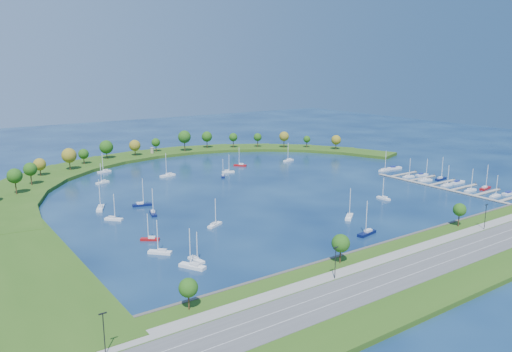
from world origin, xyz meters
TOP-DOWN VIEW (x-y plane):
  - ground at (0.00, 0.00)m, footprint 700.00×700.00m
  - south_shoreline at (0.03, -122.88)m, footprint 420.00×43.10m
  - breakwater at (-46.33, 48.72)m, footprint 286.74×247.64m
  - breakwater_trees at (-20.83, 88.61)m, footprint 244.00×92.11m
  - harbor_tower at (-8.59, 115.56)m, footprint 2.60×2.60m
  - dock_system at (85.30, -61.00)m, footprint 24.28×82.00m
  - moored_boat_0 at (-8.90, -89.98)m, footprint 9.72×4.20m
  - moored_boat_1 at (-82.61, 3.50)m, footprint 6.33×9.71m
  - moored_boat_2 at (-64.89, -1.88)m, footprint 9.20×4.77m
  - moored_boat_3 at (-2.09, 28.51)m, footprint 5.62×7.32m
  - moored_boat_4 at (6.54, 36.96)m, footprint 7.85×4.49m
  - moored_boat_5 at (-51.99, -47.00)m, footprint 8.00×5.47m
  - moored_boat_6 at (0.81, -70.85)m, footprint 8.52×7.36m
  - moored_boat_7 at (-55.11, 80.51)m, footprint 8.71×3.77m
  - moored_boat_8 at (-79.64, -79.98)m, footprint 6.68×9.26m
  - moored_boat_9 at (36.72, -58.72)m, footprint 2.19×7.31m
  - moored_boat_10 at (-65.18, 53.23)m, footprint 8.04×4.44m
  - moored_boat_11 at (-83.02, -62.27)m, footprint 7.50×7.58m
  - moored_boat_12 at (-66.15, -17.63)m, footprint 4.43×8.50m
  - moored_boat_13 at (-28.16, 48.17)m, footprint 9.80×4.19m
  - moored_boat_14 at (59.40, 44.07)m, footprint 9.03×4.58m
  - moored_boat_15 at (-75.97, -75.59)m, footprint 3.10×7.42m
  - moored_boat_16 at (-80.46, -47.63)m, footprint 6.94×5.78m
  - moored_boat_17 at (23.39, 49.04)m, footprint 7.22×7.92m
  - moored_boat_18 at (-83.17, -15.53)m, footprint 6.94×7.31m
  - docked_boat_0 at (85.53, -87.62)m, footprint 7.61×2.39m
  - docked_boat_1 at (95.97, -89.11)m, footprint 9.15×3.35m
  - docked_boat_2 at (85.52, -74.18)m, footprint 8.18×2.51m
  - docked_boat_3 at (96.01, -76.16)m, footprint 9.24×3.88m
  - docked_boat_4 at (85.53, -60.20)m, footprint 7.84×2.26m
  - docked_boat_5 at (95.96, -59.95)m, footprint 9.44×2.83m
  - docked_boat_6 at (85.51, -46.21)m, footprint 9.05×3.82m
  - docked_boat_7 at (96.01, -49.14)m, footprint 9.18×3.68m
  - docked_boat_8 at (85.53, -34.80)m, footprint 7.90×3.34m
  - docked_boat_9 at (95.98, -36.17)m, footprint 8.42×3.37m
  - docked_boat_10 at (87.91, -14.74)m, footprint 8.84×3.09m
  - docked_boat_11 at (97.86, -14.09)m, footprint 10.17×4.27m

SIDE VIEW (x-z plane):
  - ground at x=0.00m, z-range 0.00..0.00m
  - dock_system at x=85.30m, z-range -0.45..1.15m
  - docked_boat_9 at x=95.98m, z-range -0.22..1.45m
  - docked_boat_1 at x=95.97m, z-range -0.24..1.58m
  - docked_boat_5 at x=95.96m, z-range -0.25..1.66m
  - docked_boat_11 at x=97.86m, z-range -0.27..1.74m
  - moored_boat_16 at x=-80.46m, z-range -4.37..6.10m
  - moored_boat_15 at x=-75.97m, z-range -4.42..6.15m
  - moored_boat_9 at x=36.72m, z-range -4.47..6.21m
  - moored_boat_3 at x=-2.09m, z-range -4.52..6.27m
  - docked_boat_0 at x=85.53m, z-range -4.66..6.42m
  - moored_boat_4 at x=6.54m, z-range -4.69..6.45m
  - docked_boat_8 at x=85.53m, z-range -4.74..6.51m
  - moored_boat_10 at x=-65.18m, z-range -4.81..6.58m
  - docked_boat_4 at x=85.53m, z-range -4.85..6.64m
  - moored_boat_5 at x=-51.99m, z-range -4.87..6.66m
  - moored_boat_18 at x=-83.17m, z-range -4.90..6.69m
  - docked_boat_2 at x=85.52m, z-range -5.06..6.87m
  - moored_boat_12 at x=-66.15m, z-range -5.11..6.92m
  - moored_boat_11 at x=-83.02m, z-range -5.21..7.03m
  - moored_boat_17 at x=23.39m, z-range -5.25..7.08m
  - moored_boat_7 at x=-55.11m, z-range -5.28..7.12m
  - docked_boat_10 at x=87.91m, z-range -5.45..7.30m
  - moored_boat_14 at x=59.40m, z-range -5.46..7.32m
  - docked_boat_6 at x=85.51m, z-range -5.51..7.38m
  - moored_boat_6 at x=0.81m, z-range -5.56..7.44m
  - moored_boat_2 at x=-64.89m, z-range -5.57..7.45m
  - docked_boat_7 at x=96.01m, z-range -5.62..7.50m
  - docked_boat_3 at x=96.01m, z-range -5.64..7.52m
  - moored_boat_8 at x=-79.64m, z-range -5.78..7.69m
  - moored_boat_0 at x=-8.90m, z-range -5.95..7.88m
  - moored_boat_1 at x=-82.61m, z-range -5.99..7.92m
  - moored_boat_13 at x=-28.16m, z-range -6.01..7.94m
  - breakwater at x=-46.33m, z-range -0.01..1.99m
  - south_shoreline at x=0.03m, z-range -4.80..6.80m
  - harbor_tower at x=-8.59m, z-range 2.05..6.18m
  - breakwater_trees at x=-20.83m, z-range 2.80..18.15m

